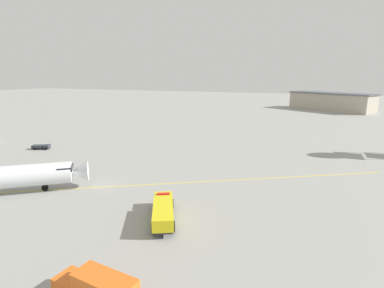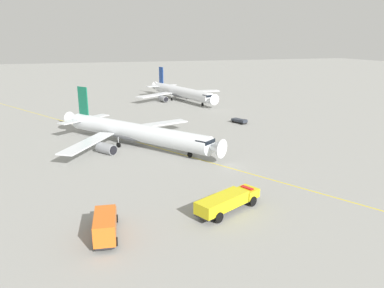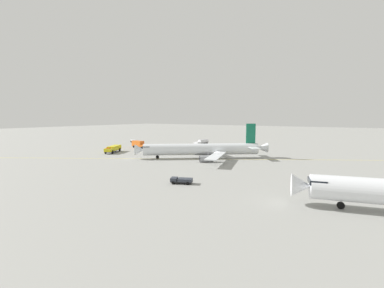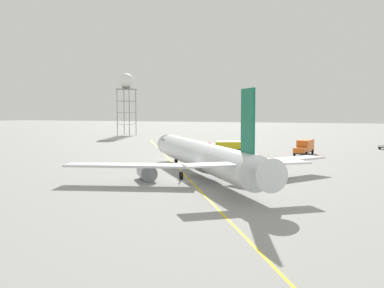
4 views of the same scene
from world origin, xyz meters
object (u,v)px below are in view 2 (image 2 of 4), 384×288
(baggage_truck_truck, at_px, (239,121))
(airliner_secondary, at_px, (181,92))
(airliner_main, at_px, (133,132))
(fire_tender_truck, at_px, (227,201))
(catering_truck_truck, at_px, (105,224))

(baggage_truck_truck, bearing_deg, airliner_secondary, 163.60)
(airliner_main, distance_m, fire_tender_truck, 36.75)
(baggage_truck_truck, relative_size, catering_truck_truck, 0.56)
(catering_truck_truck, bearing_deg, fire_tender_truck, -76.39)
(fire_tender_truck, relative_size, catering_truck_truck, 1.23)
(airliner_secondary, distance_m, catering_truck_truck, 100.28)
(airliner_secondary, distance_m, fire_tender_truck, 93.87)
(airliner_secondary, bearing_deg, baggage_truck_truck, -8.90)
(airliner_secondary, relative_size, fire_tender_truck, 4.02)
(airliner_secondary, relative_size, baggage_truck_truck, 8.77)
(airliner_main, relative_size, fire_tender_truck, 3.56)
(airliner_main, distance_m, catering_truck_truck, 39.12)
(fire_tender_truck, height_order, catering_truck_truck, catering_truck_truck)
(airliner_main, relative_size, airliner_secondary, 0.89)
(airliner_main, bearing_deg, fire_tender_truck, -26.22)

